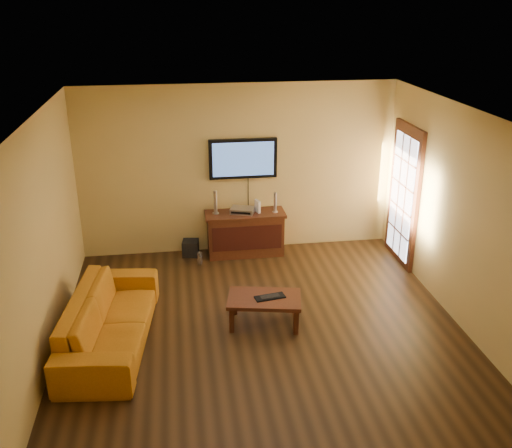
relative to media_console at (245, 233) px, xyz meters
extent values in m
plane|color=black|center=(-0.08, -2.25, -0.36)|extent=(5.00, 5.00, 0.00)
plane|color=tan|center=(-0.08, 0.25, 0.99)|extent=(5.00, 0.00, 5.00)
plane|color=tan|center=(-2.58, -2.25, 0.99)|extent=(0.00, 5.00, 5.00)
plane|color=tan|center=(2.42, -2.25, 0.99)|extent=(0.00, 5.00, 5.00)
plane|color=white|center=(-0.08, -2.25, 2.34)|extent=(5.00, 5.00, 0.00)
cube|color=#3E1B0E|center=(2.38, -0.55, 0.69)|extent=(0.06, 1.02, 2.22)
cube|color=white|center=(2.35, -0.55, 0.69)|extent=(0.01, 0.79, 1.89)
cube|color=#3E1B0E|center=(0.00, 0.01, -0.02)|extent=(1.20, 0.45, 0.67)
cube|color=black|center=(0.00, -0.22, 0.01)|extent=(1.10, 0.02, 0.40)
cube|color=#3E1B0E|center=(0.00, 0.01, 0.33)|extent=(1.27, 0.48, 0.04)
cube|color=black|center=(0.00, 0.20, 1.18)|extent=(1.07, 0.07, 0.63)
cube|color=#436AAF|center=(0.00, 0.17, 1.18)|extent=(0.96, 0.01, 0.54)
cube|color=#3E1B0E|center=(-0.03, -2.15, 0.00)|extent=(1.01, 0.72, 0.05)
cube|color=#3E1B0E|center=(-0.47, -2.28, -0.19)|extent=(0.06, 0.06, 0.33)
cube|color=#3E1B0E|center=(0.31, -2.44, -0.19)|extent=(0.06, 0.06, 0.33)
cube|color=#3E1B0E|center=(-0.38, -1.86, -0.19)|extent=(0.06, 0.06, 0.33)
cube|color=#3E1B0E|center=(0.40, -2.02, -0.19)|extent=(0.06, 0.06, 0.33)
imported|color=#BA6F14|center=(-1.93, -2.30, 0.08)|extent=(0.89, 2.27, 0.86)
cylinder|color=silver|center=(-0.46, 0.04, 0.36)|extent=(0.10, 0.10, 0.02)
cylinder|color=silver|center=(-0.46, 0.04, 0.55)|extent=(0.06, 0.06, 0.36)
cylinder|color=silver|center=(0.48, -0.03, 0.36)|extent=(0.09, 0.09, 0.01)
cylinder|color=silver|center=(0.48, -0.03, 0.52)|extent=(0.05, 0.05, 0.31)
cube|color=silver|center=(-0.04, 0.02, 0.39)|extent=(0.43, 0.36, 0.08)
cube|color=white|center=(0.20, 0.01, 0.45)|extent=(0.08, 0.15, 0.20)
cube|color=black|center=(-0.88, 0.06, -0.23)|extent=(0.29, 0.29, 0.25)
cylinder|color=white|center=(-0.76, -0.30, -0.26)|extent=(0.08, 0.08, 0.20)
sphere|color=white|center=(-0.76, -0.30, -0.15)|extent=(0.04, 0.04, 0.04)
cube|color=black|center=(0.03, -2.17, 0.03)|extent=(0.40, 0.21, 0.02)
cube|color=black|center=(0.03, -2.17, 0.05)|extent=(0.26, 0.14, 0.01)
camera|label=1|loc=(-1.06, -8.37, 3.58)|focal=40.00mm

